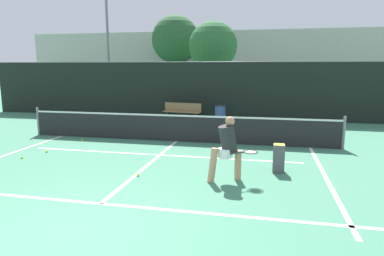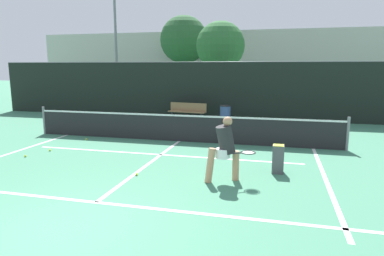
{
  "view_description": "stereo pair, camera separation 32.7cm",
  "coord_description": "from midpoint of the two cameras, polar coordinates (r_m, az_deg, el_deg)",
  "views": [
    {
      "loc": [
        3.04,
        -4.47,
        2.61
      ],
      "look_at": [
        1.09,
        4.53,
        0.95
      ],
      "focal_mm": 32.0,
      "sensor_mm": 36.0,
      "label": 1
    },
    {
      "loc": [
        3.36,
        -4.4,
        2.61
      ],
      "look_at": [
        1.09,
        4.53,
        0.95
      ],
      "focal_mm": 32.0,
      "sensor_mm": 36.0,
      "label": 2
    }
  ],
  "objects": [
    {
      "name": "tennis_ball_scattered_0",
      "position": [
        11.07,
        -27.23,
        -4.4
      ],
      "size": [
        0.07,
        0.07,
        0.07
      ],
      "primitive_type": "sphere",
      "color": "#D1E033",
      "rests_on": "ground"
    },
    {
      "name": "ground_plane",
      "position": [
        6.06,
        -22.06,
        -16.09
      ],
      "size": [
        100.0,
        100.0,
        0.0
      ],
      "primitive_type": "plane",
      "color": "#427F60"
    },
    {
      "name": "tennis_ball_scattered_4",
      "position": [
        12.83,
        -18.51,
        -1.91
      ],
      "size": [
        0.07,
        0.07,
        0.07
      ],
      "primitive_type": "sphere",
      "color": "#D1E033",
      "rests_on": "ground"
    },
    {
      "name": "net",
      "position": [
        12.02,
        -3.39,
        0.15
      ],
      "size": [
        11.09,
        0.09,
        1.07
      ],
      "color": "slate",
      "rests_on": "ground"
    },
    {
      "name": "player_practicing",
      "position": [
        7.83,
        4.72,
        -3.15
      ],
      "size": [
        1.21,
        0.52,
        1.51
      ],
      "rotation": [
        0.0,
        0.0,
        0.49
      ],
      "color": "tan",
      "rests_on": "ground"
    },
    {
      "name": "parked_car",
      "position": [
        20.12,
        7.51,
        4.36
      ],
      "size": [
        1.83,
        4.26,
        1.39
      ],
      "color": "#B7B7BC",
      "rests_on": "ground"
    },
    {
      "name": "ball_hopper",
      "position": [
        8.79,
        13.21,
        -4.82
      ],
      "size": [
        0.28,
        0.28,
        0.71
      ],
      "color": "#4C4C51",
      "rests_on": "ground"
    },
    {
      "name": "trash_bin",
      "position": [
        16.01,
        4.13,
        2.33
      ],
      "size": [
        0.52,
        0.52,
        0.84
      ],
      "color": "#384C7F",
      "rests_on": "ground"
    },
    {
      "name": "courtside_bench",
      "position": [
        16.68,
        -2.23,
        2.87
      ],
      "size": [
        1.92,
        0.64,
        0.86
      ],
      "rotation": [
        0.0,
        0.0,
        -0.14
      ],
      "color": "olive",
      "rests_on": "ground"
    },
    {
      "name": "tree_mid",
      "position": [
        27.72,
        -3.12,
        14.47
      ],
      "size": [
        3.72,
        3.72,
        6.55
      ],
      "color": "brown",
      "rests_on": "ground"
    },
    {
      "name": "floodlight_mast",
      "position": [
        23.39,
        -14.34,
        15.68
      ],
      "size": [
        1.1,
        0.24,
        7.69
      ],
      "color": "slate",
      "rests_on": "ground"
    },
    {
      "name": "tree_west",
      "position": [
        22.56,
        3.1,
        13.47
      ],
      "size": [
        3.11,
        3.11,
        5.47
      ],
      "color": "brown",
      "rests_on": "ground"
    },
    {
      "name": "court_sideline_right",
      "position": [
        9.02,
        20.19,
        -7.23
      ],
      "size": [
        0.1,
        6.72,
        0.01
      ],
      "primitive_type": "cube",
      "color": "white",
      "rests_on": "ground"
    },
    {
      "name": "court_service_line",
      "position": [
        10.31,
        -6.28,
        -4.49
      ],
      "size": [
        8.25,
        0.1,
        0.01
      ],
      "primitive_type": "cube",
      "color": "white",
      "rests_on": "ground"
    },
    {
      "name": "tennis_ball_scattered_3",
      "position": [
        10.56,
        5.65,
        -3.96
      ],
      "size": [
        0.07,
        0.07,
        0.07
      ],
      "primitive_type": "sphere",
      "color": "#D1E033",
      "rests_on": "ground"
    },
    {
      "name": "tennis_ball_scattered_2",
      "position": [
        11.53,
        -23.83,
        -3.59
      ],
      "size": [
        0.07,
        0.07,
        0.07
      ],
      "primitive_type": "sphere",
      "color": "#D1E033",
      "rests_on": "ground"
    },
    {
      "name": "building_far",
      "position": [
        29.95,
        6.21,
        10.44
      ],
      "size": [
        36.0,
        2.4,
        5.51
      ],
      "primitive_type": "cube",
      "color": "#B2ADA3",
      "rests_on": "ground"
    },
    {
      "name": "court_sideline_left",
      "position": [
        11.8,
        -29.11,
        -3.87
      ],
      "size": [
        0.1,
        6.72,
        0.01
      ],
      "primitive_type": "cube",
      "color": "white",
      "rests_on": "ground"
    },
    {
      "name": "tennis_ball_scattered_5",
      "position": [
        9.68,
        12.93,
        -5.49
      ],
      "size": [
        0.07,
        0.07,
        0.07
      ],
      "primitive_type": "sphere",
      "color": "#D1E033",
      "rests_on": "ground"
    },
    {
      "name": "fence_back",
      "position": [
        17.37,
        1.6,
        6.28
      ],
      "size": [
        24.0,
        0.06,
        2.85
      ],
      "color": "black",
      "rests_on": "ground"
    },
    {
      "name": "tennis_ball_scattered_6",
      "position": [
        8.46,
        -10.08,
        -7.69
      ],
      "size": [
        0.07,
        0.07,
        0.07
      ],
      "primitive_type": "sphere",
      "color": "#D1E033",
      "rests_on": "ground"
    },
    {
      "name": "court_center_mark",
      "position": [
        9.48,
        -8.03,
        -5.84
      ],
      "size": [
        0.1,
        5.72,
        0.01
      ],
      "primitive_type": "cube",
      "color": "white",
      "rests_on": "ground"
    },
    {
      "name": "court_baseline_near",
      "position": [
        7.02,
        -16.28,
        -12.02
      ],
      "size": [
        11.0,
        0.1,
        0.01
      ],
      "primitive_type": "cube",
      "color": "white",
      "rests_on": "ground"
    }
  ]
}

